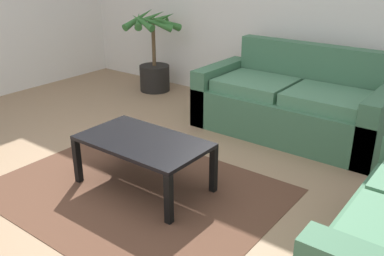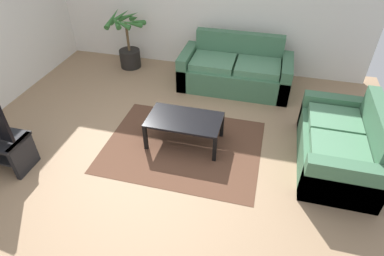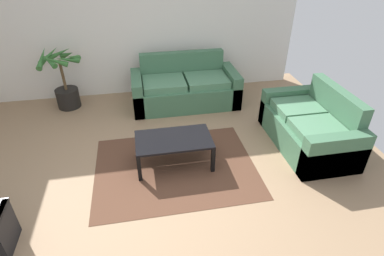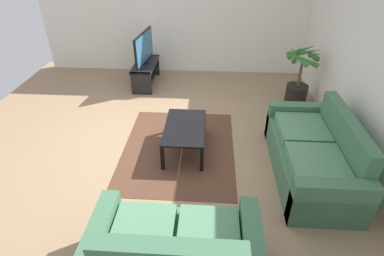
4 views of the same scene
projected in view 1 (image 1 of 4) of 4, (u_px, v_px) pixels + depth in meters
name	position (u px, v px, depth m)	size (l,w,h in m)	color
ground_plane	(78.00, 205.00, 3.24)	(6.60, 6.60, 0.00)	#937556
couch_main	(292.00, 106.00, 4.43)	(1.94, 0.90, 0.90)	#3F6B4C
coffee_table	(143.00, 146.00, 3.36)	(1.03, 0.60, 0.42)	black
area_rug	(136.00, 191.00, 3.42)	(2.20, 1.70, 0.01)	#513323
potted_palm	(154.00, 57.00, 5.78)	(0.71, 0.70, 1.11)	black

